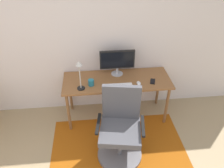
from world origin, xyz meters
TOP-DOWN VIEW (x-y plane):
  - wall_back at (0.00, 2.20)m, footprint 6.00×0.10m
  - area_rug at (0.48, 1.11)m, footprint 1.87×1.30m
  - desk at (0.53, 1.83)m, footprint 1.61×0.60m
  - monitor at (0.55, 1.99)m, footprint 0.52×0.18m
  - keyboard at (0.52, 1.64)m, footprint 0.43×0.13m
  - computer_mouse at (0.83, 1.68)m, footprint 0.06×0.10m
  - coffee_cup at (0.15, 1.72)m, footprint 0.09×0.09m
  - cell_phone at (1.05, 1.72)m, footprint 0.11×0.15m
  - desk_lamp at (-0.00, 1.65)m, footprint 0.11×0.11m
  - office_chair at (0.49, 1.07)m, footprint 0.64×0.60m

SIDE VIEW (x-z plane):
  - area_rug at x=0.48m, z-range 0.00..0.01m
  - office_chair at x=0.49m, z-range -0.11..0.91m
  - desk at x=0.53m, z-range 0.29..0.99m
  - cell_phone at x=1.05m, z-range 0.71..0.72m
  - keyboard at x=0.52m, z-range 0.71..0.73m
  - computer_mouse at x=0.83m, z-range 0.71..0.74m
  - coffee_cup at x=0.15m, z-range 0.71..0.80m
  - monitor at x=0.55m, z-range 0.75..1.15m
  - desk_lamp at x=0.00m, z-range 0.78..1.23m
  - wall_back at x=0.00m, z-range 0.00..2.60m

